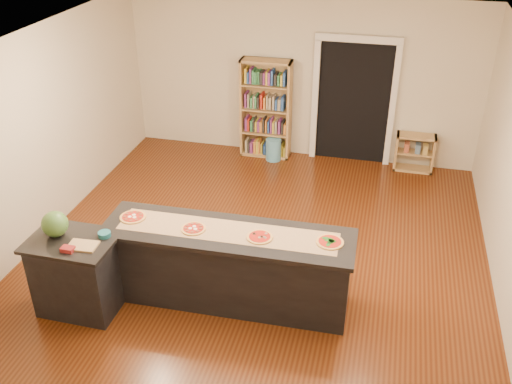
% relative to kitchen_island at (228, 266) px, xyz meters
% --- Properties ---
extents(room, '(6.00, 7.00, 2.80)m').
position_rel_kitchen_island_xyz_m(room, '(0.12, 0.68, 0.92)').
color(room, beige).
rests_on(room, ground).
extents(doorway, '(1.40, 0.09, 2.21)m').
position_rel_kitchen_island_xyz_m(doorway, '(1.02, 4.14, 0.72)').
color(doorway, black).
rests_on(doorway, room).
extents(kitchen_island, '(2.88, 0.78, 0.95)m').
position_rel_kitchen_island_xyz_m(kitchen_island, '(0.00, 0.00, 0.00)').
color(kitchen_island, black).
rests_on(kitchen_island, ground).
extents(side_counter, '(0.96, 0.70, 0.95)m').
position_rel_kitchen_island_xyz_m(side_counter, '(-1.63, -0.56, 0.00)').
color(side_counter, black).
rests_on(side_counter, ground).
extents(bookshelf, '(0.87, 0.31, 1.74)m').
position_rel_kitchen_island_xyz_m(bookshelf, '(-0.46, 3.97, 0.39)').
color(bookshelf, tan).
rests_on(bookshelf, ground).
extents(low_shelf, '(0.65, 0.28, 0.65)m').
position_rel_kitchen_island_xyz_m(low_shelf, '(2.12, 3.99, -0.16)').
color(low_shelf, tan).
rests_on(low_shelf, ground).
extents(waste_bin, '(0.27, 0.27, 0.39)m').
position_rel_kitchen_island_xyz_m(waste_bin, '(-0.28, 3.81, -0.28)').
color(waste_bin, '#58A1C5').
rests_on(waste_bin, ground).
extents(kraft_paper, '(2.51, 0.51, 0.00)m').
position_rel_kitchen_island_xyz_m(kraft_paper, '(-0.00, 0.01, 0.47)').
color(kraft_paper, tan).
rests_on(kraft_paper, kitchen_island).
extents(watermelon, '(0.29, 0.29, 0.29)m').
position_rel_kitchen_island_xyz_m(watermelon, '(-1.82, -0.51, 0.62)').
color(watermelon, '#144214').
rests_on(watermelon, side_counter).
extents(cutting_board, '(0.33, 0.23, 0.02)m').
position_rel_kitchen_island_xyz_m(cutting_board, '(-1.44, -0.64, 0.48)').
color(cutting_board, tan).
rests_on(cutting_board, side_counter).
extents(package_red, '(0.14, 0.10, 0.05)m').
position_rel_kitchen_island_xyz_m(package_red, '(-1.55, -0.76, 0.50)').
color(package_red, maroon).
rests_on(package_red, side_counter).
extents(package_teal, '(0.14, 0.14, 0.05)m').
position_rel_kitchen_island_xyz_m(package_teal, '(-1.30, -0.41, 0.50)').
color(package_teal, '#195966').
rests_on(package_teal, side_counter).
extents(pizza_a, '(0.30, 0.30, 0.02)m').
position_rel_kitchen_island_xyz_m(pizza_a, '(-1.15, 0.02, 0.49)').
color(pizza_a, '#DDB155').
rests_on(pizza_a, kitchen_island).
extents(pizza_b, '(0.30, 0.30, 0.02)m').
position_rel_kitchen_island_xyz_m(pizza_b, '(-0.38, -0.04, 0.49)').
color(pizza_b, '#DDB155').
rests_on(pizza_b, kitchen_island).
extents(pizza_c, '(0.28, 0.28, 0.02)m').
position_rel_kitchen_island_xyz_m(pizza_c, '(0.38, -0.03, 0.49)').
color(pizza_c, '#DDB155').
rests_on(pizza_c, kitchen_island).
extents(pizza_d, '(0.32, 0.32, 0.02)m').
position_rel_kitchen_island_xyz_m(pizza_d, '(1.15, 0.06, 0.49)').
color(pizza_d, '#DDB155').
rests_on(pizza_d, kitchen_island).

